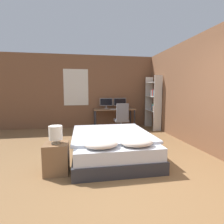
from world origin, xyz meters
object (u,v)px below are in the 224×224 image
monitor_right (120,102)px  bookshelf (154,100)px  bed (112,145)px  keyboard (115,109)px  desk (114,111)px  bedside_lamp (56,133)px  monitor_left (106,102)px  office_chair (122,121)px  nightstand (57,158)px  computer_mouse (122,109)px

monitor_right → bookshelf: size_ratio=0.25×
bed → keyboard: 2.68m
desk → bed: bearing=-101.5°
bedside_lamp → desk: 3.74m
bed → monitor_left: monitor_left is taller
office_chair → monitor_left: bearing=112.3°
nightstand → computer_mouse: size_ratio=7.29×
bookshelf → computer_mouse: bearing=170.8°
desk → monitor_left: size_ratio=3.15×
computer_mouse → bookshelf: 1.18m
monitor_left → office_chair: size_ratio=0.49×
bedside_lamp → desk: size_ratio=0.19×
computer_mouse → office_chair: 0.65m
nightstand → bedside_lamp: bearing=0.0°
bookshelf → bed: bearing=-129.2°
nightstand → desk: size_ratio=0.34×
computer_mouse → monitor_right: bearing=89.7°
desk → monitor_left: bearing=141.5°
bed → bedside_lamp: bearing=-150.4°
monitor_left → nightstand: bearing=-110.4°
monitor_left → monitor_right: bearing=0.0°
nightstand → computer_mouse: bearing=59.6°
bed → bookshelf: (1.95, 2.40, 0.79)m
nightstand → monitor_right: size_ratio=1.06×
nightstand → monitor_right: monitor_right is taller
nightstand → bookshelf: size_ratio=0.27×
keyboard → computer_mouse: bearing=0.0°
monitor_right → computer_mouse: monitor_right is taller
bedside_lamp → office_chair: 3.17m
computer_mouse → bed: bearing=-107.8°
bedside_lamp → bookshelf: bookshelf is taller
bed → computer_mouse: computer_mouse is taller
nightstand → monitor_left: bearing=69.6°
keyboard → office_chair: 0.64m
bedside_lamp → monitor_right: size_ratio=0.61×
desk → monitor_right: 0.46m
bed → monitor_left: bearing=84.3°
nightstand → bedside_lamp: bedside_lamp is taller
monitor_right → keyboard: bearing=-122.4°
nightstand → office_chair: (1.72, 2.65, 0.12)m
desk → monitor_left: monitor_left is taller
bed → keyboard: size_ratio=5.97×
computer_mouse → monitor_left: bearing=141.6°
nightstand → keyboard: keyboard is taller
nightstand → computer_mouse: (1.86, 3.17, 0.49)m
monitor_right → office_chair: monitor_right is taller
bed → nightstand: bearing=-150.4°
nightstand → monitor_right: bearing=62.5°
monitor_right → desk: bearing=-141.5°
nightstand → desk: (1.60, 3.37, 0.38)m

